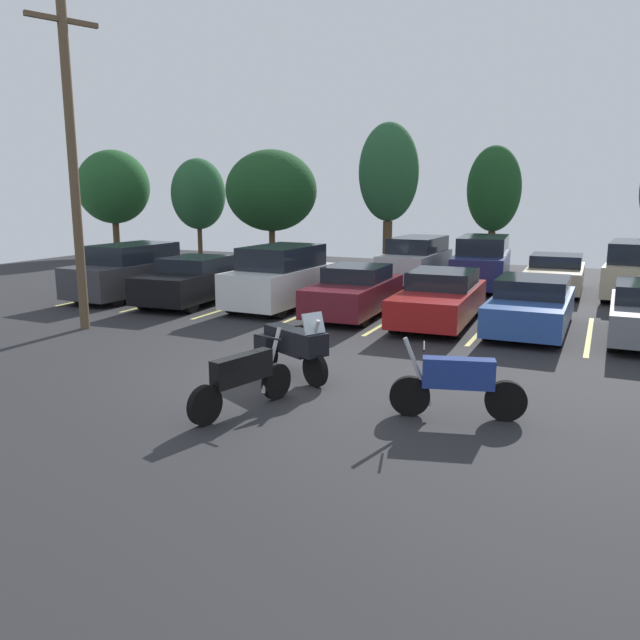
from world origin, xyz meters
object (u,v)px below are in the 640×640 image
(motorcycle_touring, at_px, (292,345))
(car_far_silver, at_px, (416,260))
(car_black, at_px, (194,281))
(car_far_champagne, at_px, (637,270))
(motorcycle_third, at_px, (243,378))
(car_far_navy, at_px, (482,262))
(utility_pole, at_px, (73,162))
(car_red, at_px, (440,298))
(car_blue, at_px, (531,305))
(car_white, at_px, (281,278))
(car_maroon, at_px, (355,292))
(car_charcoal, at_px, (132,271))
(car_far_tan, at_px, (555,274))
(motorcycle_second, at_px, (457,383))

(motorcycle_touring, xyz_separation_m, car_far_silver, (-1.38, 13.64, 0.25))
(car_black, height_order, car_far_champagne, car_far_champagne)
(motorcycle_third, distance_m, car_black, 10.73)
(car_far_navy, height_order, utility_pole, utility_pole)
(car_red, height_order, car_blue, car_red)
(motorcycle_touring, relative_size, car_white, 0.48)
(car_white, relative_size, car_far_champagne, 0.91)
(car_far_navy, bearing_deg, car_far_champagne, -1.94)
(car_far_navy, bearing_deg, car_maroon, -108.77)
(car_black, xyz_separation_m, car_far_champagne, (13.13, 7.08, 0.21))
(motorcycle_third, bearing_deg, car_far_silver, 95.47)
(car_far_navy, bearing_deg, car_blue, -70.18)
(motorcycle_third, height_order, car_far_navy, car_far_navy)
(car_charcoal, distance_m, car_white, 5.61)
(car_far_tan, bearing_deg, utility_pole, -133.05)
(car_maroon, bearing_deg, car_blue, -0.34)
(car_blue, bearing_deg, car_red, -178.80)
(utility_pole, bearing_deg, car_blue, 22.96)
(car_maroon, bearing_deg, car_red, -1.79)
(car_far_silver, height_order, car_far_champagne, car_far_champagne)
(motorcycle_touring, height_order, car_far_silver, car_far_silver)
(car_maroon, relative_size, utility_pole, 0.53)
(car_charcoal, height_order, car_blue, car_charcoal)
(car_white, bearing_deg, car_charcoal, -177.46)
(motorcycle_second, distance_m, car_blue, 7.36)
(motorcycle_third, relative_size, car_white, 0.52)
(motorcycle_touring, bearing_deg, car_black, 137.07)
(car_charcoal, xyz_separation_m, car_far_tan, (13.15, 7.12, -0.24))
(car_far_navy, relative_size, utility_pole, 0.59)
(car_maroon, bearing_deg, motorcycle_touring, -79.56)
(car_blue, bearing_deg, car_far_navy, 109.82)
(motorcycle_touring, height_order, utility_pole, utility_pole)
(car_white, xyz_separation_m, car_far_tan, (7.55, 6.87, -0.30))
(car_blue, xyz_separation_m, car_far_tan, (0.06, 7.09, -0.01))
(car_red, bearing_deg, motorcycle_touring, -102.10)
(car_charcoal, bearing_deg, car_far_champagne, 23.76)
(motorcycle_second, relative_size, car_far_navy, 0.44)
(motorcycle_second, bearing_deg, car_charcoal, 150.13)
(car_black, xyz_separation_m, car_maroon, (5.51, 0.21, -0.04))
(car_maroon, xyz_separation_m, car_far_navy, (2.40, 7.05, 0.26))
(motorcycle_third, height_order, car_blue, car_blue)
(car_charcoal, height_order, car_maroon, car_charcoal)
(car_maroon, height_order, utility_pole, utility_pole)
(motorcycle_touring, distance_m, car_white, 7.60)
(motorcycle_second, relative_size, motorcycle_third, 0.96)
(utility_pole, bearing_deg, motorcycle_touring, -14.28)
(car_far_silver, height_order, utility_pole, utility_pole)
(car_far_champagne, bearing_deg, car_far_tan, 176.10)
(car_far_tan, bearing_deg, car_charcoal, -151.58)
(motorcycle_second, bearing_deg, car_far_tan, 88.38)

